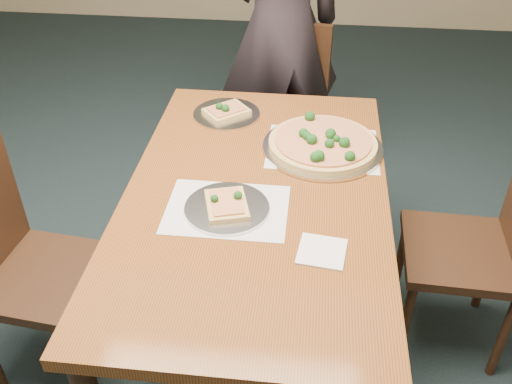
# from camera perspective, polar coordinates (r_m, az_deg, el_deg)

# --- Properties ---
(ground) EXTENTS (8.00, 8.00, 0.00)m
(ground) POSITION_cam_1_polar(r_m,az_deg,el_deg) (2.36, -6.76, -18.09)
(ground) COLOR black
(ground) RESTS_ON ground
(dining_table) EXTENTS (0.90, 1.50, 0.75)m
(dining_table) POSITION_cam_1_polar(r_m,az_deg,el_deg) (2.01, 0.00, -2.11)
(dining_table) COLOR #603113
(dining_table) RESTS_ON ground
(chair_far) EXTENTS (0.49, 0.49, 0.91)m
(chair_far) POSITION_cam_1_polar(r_m,az_deg,el_deg) (3.03, 2.80, 8.94)
(chair_far) COLOR black
(chair_far) RESTS_ON ground
(chair_left) EXTENTS (0.46, 0.46, 0.91)m
(chair_left) POSITION_cam_1_polar(r_m,az_deg,el_deg) (2.20, -22.48, -6.36)
(chair_left) COLOR black
(chair_left) RESTS_ON ground
(chair_right) EXTENTS (0.44, 0.44, 0.91)m
(chair_right) POSITION_cam_1_polar(r_m,az_deg,el_deg) (2.27, 22.00, -4.60)
(chair_right) COLOR black
(chair_right) RESTS_ON ground
(diner) EXTENTS (0.78, 0.67, 1.81)m
(diner) POSITION_cam_1_polar(r_m,az_deg,el_deg) (2.91, 2.45, 16.12)
(diner) COLOR black
(diner) RESTS_ON ground
(placemat_main) EXTENTS (0.42, 0.32, 0.00)m
(placemat_main) POSITION_cam_1_polar(r_m,az_deg,el_deg) (2.20, 6.65, 4.34)
(placemat_main) COLOR white
(placemat_main) RESTS_ON dining_table
(placemat_near) EXTENTS (0.40, 0.30, 0.00)m
(placemat_near) POSITION_cam_1_polar(r_m,az_deg,el_deg) (1.88, -2.93, -1.73)
(placemat_near) COLOR white
(placemat_near) RESTS_ON dining_table
(pizza_pan) EXTENTS (0.46, 0.46, 0.07)m
(pizza_pan) POSITION_cam_1_polar(r_m,az_deg,el_deg) (2.18, 6.70, 4.80)
(pizza_pan) COLOR silver
(pizza_pan) RESTS_ON dining_table
(slice_plate_near) EXTENTS (0.28, 0.28, 0.06)m
(slice_plate_near) POSITION_cam_1_polar(r_m,az_deg,el_deg) (1.87, -2.94, -1.42)
(slice_plate_near) COLOR silver
(slice_plate_near) RESTS_ON dining_table
(slice_plate_far) EXTENTS (0.28, 0.28, 0.06)m
(slice_plate_far) POSITION_cam_1_polar(r_m,az_deg,el_deg) (2.41, -2.98, 7.94)
(slice_plate_far) COLOR silver
(slice_plate_far) RESTS_ON dining_table
(napkin) EXTENTS (0.16, 0.16, 0.01)m
(napkin) POSITION_cam_1_polar(r_m,az_deg,el_deg) (1.73, 6.60, -5.92)
(napkin) COLOR white
(napkin) RESTS_ON dining_table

